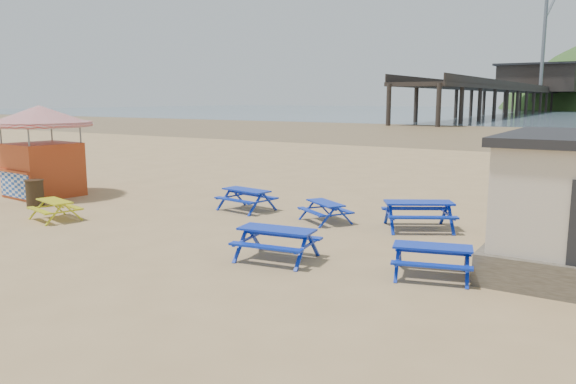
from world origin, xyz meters
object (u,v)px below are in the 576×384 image
Objects in this scene: picnic_table_blue_b at (325,212)px; picnic_table_yellow at (55,210)px; ice_cream_kiosk at (41,139)px; litter_bin at (35,193)px; picnic_table_blue_a at (246,200)px.

picnic_table_yellow is at bearing -117.74° from picnic_table_blue_b.
ice_cream_kiosk is at bearing 162.02° from picnic_table_yellow.
picnic_table_blue_b is 2.02× the size of litter_bin.
picnic_table_blue_b is at bearing 17.26° from litter_bin.
ice_cream_kiosk is (-12.06, -1.70, 1.99)m from picnic_table_blue_b.
picnic_table_blue_a is 0.45× the size of ice_cream_kiosk.
picnic_table_blue_b is 10.92m from litter_bin.
ice_cream_kiosk is (-8.77, -1.92, 1.94)m from picnic_table_blue_a.
picnic_table_yellow is 2.97m from litter_bin.
litter_bin reaches higher than picnic_table_blue_a.
picnic_table_blue_a is 1.11× the size of picnic_table_yellow.
picnic_table_yellow is at bearing -22.60° from litter_bin.
picnic_table_blue_b is at bearing 5.09° from picnic_table_blue_a.
picnic_table_blue_a is at bearing 25.87° from litter_bin.
ice_cream_kiosk is 4.59× the size of litter_bin.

